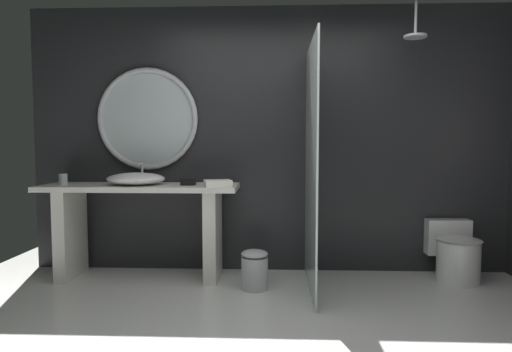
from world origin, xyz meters
TOP-DOWN VIEW (x-y plane):
  - back_wall_panel at (0.00, 1.90)m, footprint 4.80×0.10m
  - vanity_counter at (-1.23, 1.54)m, footprint 1.83×0.58m
  - vessel_sink at (-1.26, 1.50)m, footprint 0.53×0.44m
  - tumbler_cup at (-1.97, 1.54)m, footprint 0.08×0.08m
  - tissue_box at (-0.77, 1.51)m, footprint 0.13×0.11m
  - round_wall_mirror at (-1.23, 1.81)m, footprint 1.00×0.06m
  - shower_glass_panel at (0.34, 1.27)m, footprint 0.02×1.15m
  - rain_shower_head at (1.25, 1.45)m, footprint 0.20×0.20m
  - toilet at (1.71, 1.60)m, footprint 0.41×0.58m
  - waste_bin at (-0.15, 1.24)m, footprint 0.23×0.23m
  - folded_hand_towel at (-0.48, 1.35)m, footprint 0.28×0.25m

SIDE VIEW (x-z plane):
  - waste_bin at x=-0.15m, z-range 0.00..0.35m
  - toilet at x=1.71m, z-range -0.02..0.52m
  - vanity_counter at x=-1.23m, z-range 0.13..1.01m
  - folded_hand_towel at x=-0.48m, z-range 0.88..0.94m
  - tissue_box at x=-0.77m, z-range 0.88..0.95m
  - tumbler_cup at x=-1.97m, z-range 0.88..0.98m
  - vessel_sink at x=-1.26m, z-range 0.84..1.04m
  - shower_glass_panel at x=0.34m, z-range 0.00..2.12m
  - back_wall_panel at x=0.00m, z-range 0.00..2.60m
  - round_wall_mirror at x=-1.23m, z-range 1.01..2.01m
  - rain_shower_head at x=1.25m, z-range 2.07..2.38m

